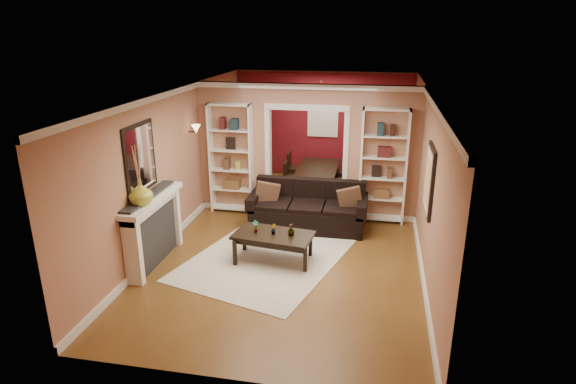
% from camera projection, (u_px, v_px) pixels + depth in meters
% --- Properties ---
extents(floor, '(8.00, 8.00, 0.00)m').
position_uv_depth(floor, '(296.00, 236.00, 9.11)').
color(floor, brown).
rests_on(floor, ground).
extents(ceiling, '(8.00, 8.00, 0.00)m').
position_uv_depth(ceiling, '(297.00, 91.00, 8.23)').
color(ceiling, white).
rests_on(ceiling, ground).
extents(wall_back, '(8.00, 0.00, 8.00)m').
position_uv_depth(wall_back, '(323.00, 125.00, 12.38)').
color(wall_back, '#AC765B').
rests_on(wall_back, ground).
extents(wall_front, '(8.00, 0.00, 8.00)m').
position_uv_depth(wall_front, '(230.00, 273.00, 4.95)').
color(wall_front, '#AC765B').
rests_on(wall_front, ground).
extents(wall_left, '(0.00, 8.00, 8.00)m').
position_uv_depth(wall_left, '(179.00, 161.00, 9.07)').
color(wall_left, '#AC765B').
rests_on(wall_left, ground).
extents(wall_right, '(0.00, 8.00, 8.00)m').
position_uv_depth(wall_right, '(425.00, 174.00, 8.27)').
color(wall_right, '#AC765B').
rests_on(wall_right, ground).
extents(partition_wall, '(4.50, 0.15, 2.70)m').
position_uv_depth(partition_wall, '(307.00, 151.00, 9.78)').
color(partition_wall, '#AC765B').
rests_on(partition_wall, floor).
extents(red_back_panel, '(4.44, 0.04, 2.64)m').
position_uv_depth(red_back_panel, '(323.00, 126.00, 12.36)').
color(red_back_panel, maroon).
rests_on(red_back_panel, floor).
extents(dining_window, '(0.78, 0.03, 0.98)m').
position_uv_depth(dining_window, '(323.00, 118.00, 12.25)').
color(dining_window, '#8CA5CC').
rests_on(dining_window, wall_back).
extents(area_rug, '(3.06, 3.68, 0.01)m').
position_uv_depth(area_rug, '(270.00, 256.00, 8.31)').
color(area_rug, beige).
rests_on(area_rug, floor).
extents(sofa, '(2.28, 0.99, 0.89)m').
position_uv_depth(sofa, '(308.00, 206.00, 9.35)').
color(sofa, black).
rests_on(sofa, floor).
extents(pillow_left, '(0.47, 0.26, 0.46)m').
position_uv_depth(pillow_left, '(267.00, 193.00, 9.41)').
color(pillow_left, brown).
rests_on(pillow_left, sofa).
extents(pillow_right, '(0.46, 0.22, 0.44)m').
position_uv_depth(pillow_right, '(350.00, 199.00, 9.12)').
color(pillow_right, brown).
rests_on(pillow_right, sofa).
extents(coffee_table, '(1.38, 0.87, 0.49)m').
position_uv_depth(coffee_table, '(273.00, 247.00, 8.07)').
color(coffee_table, black).
rests_on(coffee_table, floor).
extents(plant_left, '(0.13, 0.13, 0.21)m').
position_uv_depth(plant_left, '(256.00, 227.00, 8.00)').
color(plant_left, '#336626').
rests_on(plant_left, coffee_table).
extents(plant_center, '(0.10, 0.11, 0.17)m').
position_uv_depth(plant_center, '(273.00, 229.00, 7.96)').
color(plant_center, '#336626').
rests_on(plant_center, coffee_table).
extents(plant_right, '(0.14, 0.14, 0.22)m').
position_uv_depth(plant_right, '(291.00, 229.00, 7.90)').
color(plant_right, '#336626').
rests_on(plant_right, coffee_table).
extents(bookshelf_left, '(0.90, 0.30, 2.30)m').
position_uv_depth(bookshelf_left, '(231.00, 159.00, 9.96)').
color(bookshelf_left, white).
rests_on(bookshelf_left, floor).
extents(bookshelf_right, '(0.90, 0.30, 2.30)m').
position_uv_depth(bookshelf_right, '(383.00, 167.00, 9.41)').
color(bookshelf_right, white).
rests_on(bookshelf_right, floor).
extents(fireplace, '(0.32, 1.70, 1.16)m').
position_uv_depth(fireplace, '(155.00, 230.00, 7.90)').
color(fireplace, white).
rests_on(fireplace, floor).
extents(vase, '(0.40, 0.40, 0.38)m').
position_uv_depth(vase, '(141.00, 193.00, 7.32)').
color(vase, '#A5AE38').
rests_on(vase, fireplace).
extents(mirror, '(0.03, 0.95, 1.10)m').
position_uv_depth(mirror, '(140.00, 158.00, 7.52)').
color(mirror, silver).
rests_on(mirror, wall_left).
extents(wall_sconce, '(0.18, 0.18, 0.22)m').
position_uv_depth(wall_sconce, '(193.00, 130.00, 9.40)').
color(wall_sconce, '#FFE0A5').
rests_on(wall_sconce, wall_left).
extents(framed_art, '(0.04, 0.85, 1.05)m').
position_uv_depth(framed_art, '(429.00, 180.00, 7.28)').
color(framed_art, black).
rests_on(framed_art, wall_right).
extents(dining_table, '(1.69, 0.94, 0.59)m').
position_uv_depth(dining_table, '(319.00, 179.00, 11.50)').
color(dining_table, black).
rests_on(dining_table, floor).
extents(dining_chair_nw, '(0.51, 0.51, 0.78)m').
position_uv_depth(dining_chair_nw, '(294.00, 178.00, 11.28)').
color(dining_chair_nw, black).
rests_on(dining_chair_nw, floor).
extents(dining_chair_ne, '(0.41, 0.41, 0.75)m').
position_uv_depth(dining_chair_ne, '(341.00, 181.00, 11.10)').
color(dining_chair_ne, black).
rests_on(dining_chair_ne, floor).
extents(dining_chair_sw, '(0.44, 0.44, 0.87)m').
position_uv_depth(dining_chair_sw, '(299.00, 169.00, 11.83)').
color(dining_chair_sw, black).
rests_on(dining_chair_sw, floor).
extents(dining_chair_se, '(0.46, 0.46, 0.79)m').
position_uv_depth(dining_chair_se, '(343.00, 173.00, 11.65)').
color(dining_chair_se, black).
rests_on(dining_chair_se, floor).
extents(chandelier, '(0.50, 0.50, 0.30)m').
position_uv_depth(chandelier, '(317.00, 107.00, 10.95)').
color(chandelier, '#3A211A').
rests_on(chandelier, ceiling).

